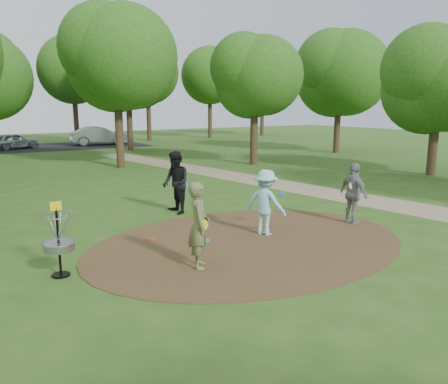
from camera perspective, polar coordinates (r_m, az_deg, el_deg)
ground at (r=11.06m, az=3.38°, el=-6.62°), size 100.00×100.00×0.00m
dirt_clearing at (r=11.06m, az=3.38°, el=-6.57°), size 8.40×8.40×0.02m
footpath at (r=16.83m, az=17.41°, el=-0.89°), size 7.55×39.89×0.01m
parking_lot at (r=39.51m, az=-20.66°, el=5.58°), size 14.00×8.00×0.01m
player_observer_with_disc at (r=9.18m, az=-3.32°, el=-4.34°), size 0.69×0.80×1.85m
player_throwing_with_disc at (r=11.54m, az=5.43°, el=-1.39°), size 1.30×1.30×1.75m
player_walking_with_disc at (r=13.88m, az=-6.32°, el=1.23°), size 0.81×1.00×1.99m
player_waiting_with_disc at (r=13.14m, az=16.57°, el=-0.19°), size 0.57×1.09×1.79m
disc_ground_cyan at (r=11.14m, az=-2.38°, el=-6.33°), size 0.22×0.22×0.02m
disc_ground_red at (r=11.38m, az=-9.46°, el=-6.09°), size 0.22×0.22×0.02m
car_left at (r=38.57m, az=-25.77°, el=6.02°), size 4.05×2.77×1.28m
car_right at (r=40.13m, az=-15.96°, el=7.10°), size 5.07×2.30×1.61m
disc_golf_basket at (r=9.31m, az=-20.86°, el=-5.18°), size 0.63×0.63×1.54m
tree_ring at (r=20.52m, az=-7.31°, el=16.42°), size 37.11×45.47×9.45m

